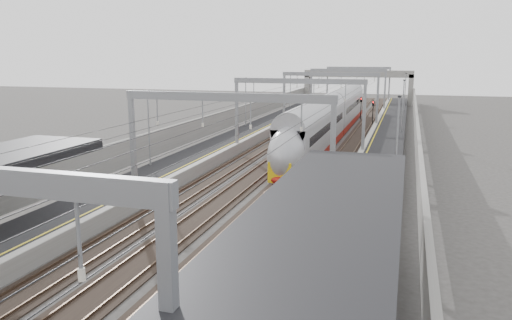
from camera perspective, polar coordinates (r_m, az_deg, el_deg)
The scene contains 12 objects.
platform_left at distance 54.34m, azimuth -2.84°, elevation 2.03°, with size 4.00×120.00×1.00m, color black.
platform_right at distance 51.26m, azimuth 14.25°, elevation 1.09°, with size 4.00×120.00×1.00m, color black.
tracks at distance 52.29m, azimuth 5.44°, elevation 1.10°, with size 11.40×140.00×0.20m.
overhead_line at distance 58.01m, azimuth 6.89°, elevation 8.19°, with size 13.00×140.00×6.60m.
canopy_right at distance 9.78m, azimuth 2.33°, elevation -16.14°, with size 4.40×30.00×4.24m.
overbridge at distance 105.97m, azimuth 11.58°, elevation 9.16°, with size 22.00×2.20×6.90m.
wall_left at distance 55.32m, azimuth -5.98°, elevation 3.31°, with size 0.30×120.00×3.20m, color slate.
wall_right at distance 51.04m, azimuth 17.90°, elevation 2.09°, with size 0.30×120.00×3.20m, color slate.
train at distance 58.99m, azimuth 8.38°, elevation 4.31°, with size 2.78×50.62×4.39m.
signal_green at distance 78.83m, azimuth 5.67°, elevation 6.42°, with size 0.32×0.32×3.48m.
signal_red_near at distance 79.46m, azimuth 11.92°, elevation 6.27°, with size 0.32×0.32×3.48m.
signal_red_far at distance 73.85m, azimuth 13.23°, elevation 5.81°, with size 0.32×0.32×3.48m.
Camera 1 is at (10.18, -5.39, 9.66)m, focal length 35.00 mm.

